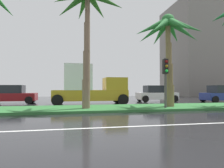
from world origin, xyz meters
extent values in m
cube|color=black|center=(0.00, 9.00, -0.05)|extent=(90.00, 42.00, 0.10)
cube|color=white|center=(0.00, 2.00, 0.00)|extent=(81.00, 0.14, 0.01)
cube|color=#2D6B33|center=(0.00, 8.00, 0.07)|extent=(85.50, 4.00, 0.15)
cylinder|color=#765F4A|center=(0.61, 7.47, 1.06)|extent=(0.50, 0.50, 1.81)
cylinder|color=#765F4A|center=(0.63, 7.43, 2.87)|extent=(0.44, 0.44, 1.81)
cylinder|color=#765F4A|center=(0.65, 7.39, 4.69)|extent=(0.38, 0.38, 1.81)
cylinder|color=#765F4A|center=(0.67, 7.35, 6.50)|extent=(0.32, 0.32, 1.81)
cone|color=#2C6422|center=(1.80, 7.22, 7.04)|extent=(2.54, 0.85, 1.46)
cone|color=#2C6422|center=(1.35, 8.27, 7.05)|extent=(1.94, 2.34, 1.43)
cone|color=#2C6422|center=(0.42, 8.46, 7.02)|extent=(1.08, 2.55, 1.48)
cone|color=#2C6422|center=(-0.25, 7.89, 6.89)|extent=(2.36, 1.71, 1.73)
cylinder|color=brown|center=(6.47, 7.62, 0.89)|extent=(0.54, 0.54, 1.49)
cylinder|color=brown|center=(6.42, 7.61, 2.38)|extent=(0.48, 0.48, 1.49)
cylinder|color=brown|center=(6.38, 7.60, 3.87)|extent=(0.41, 0.41, 1.49)
cylinder|color=brown|center=(6.33, 7.59, 5.36)|extent=(0.35, 0.35, 1.49)
sphere|color=#296F32|center=(6.33, 7.59, 6.20)|extent=(0.90, 0.90, 0.90)
cone|color=#296F32|center=(7.42, 7.49, 5.51)|extent=(2.53, 0.79, 1.86)
cone|color=#296F32|center=(7.17, 8.41, 5.66)|extent=(2.25, 2.20, 1.59)
cone|color=#296F32|center=(6.27, 8.73, 5.58)|extent=(0.68, 2.56, 1.73)
cone|color=#296F32|center=(5.59, 8.48, 5.61)|extent=(2.07, 2.32, 1.68)
cone|color=#296F32|center=(5.16, 7.61, 5.65)|extent=(2.59, 0.60, 1.61)
cone|color=#296F32|center=(5.46, 6.87, 5.57)|extent=(2.30, 2.06, 1.75)
cone|color=#296F32|center=(6.47, 6.47, 5.58)|extent=(0.88, 2.59, 1.74)
cone|color=#296F32|center=(7.03, 6.70, 5.59)|extent=(2.01, 2.35, 1.72)
cone|color=#1C6932|center=(11.47, 8.27, 7.23)|extent=(1.76, 1.69, 1.26)
cylinder|color=#4C4C47|center=(5.71, 6.80, 1.77)|extent=(0.16, 0.16, 3.24)
cube|color=black|center=(5.71, 6.80, 2.84)|extent=(0.28, 0.32, 0.96)
sphere|color=maroon|center=(5.71, 6.63, 3.14)|extent=(0.20, 0.20, 0.20)
sphere|color=#7F600F|center=(5.71, 6.63, 2.84)|extent=(0.20, 0.20, 0.20)
sphere|color=#1EEA3F|center=(5.71, 6.63, 2.54)|extent=(0.20, 0.20, 0.20)
cube|color=maroon|center=(-5.85, 14.91, 0.60)|extent=(4.30, 1.76, 0.72)
cube|color=#1E2328|center=(-6.00, 14.91, 1.34)|extent=(2.30, 1.58, 0.76)
cylinder|color=black|center=(-4.20, 15.81, 0.34)|extent=(0.68, 0.22, 0.68)
cylinder|color=black|center=(-4.20, 14.01, 0.34)|extent=(0.68, 0.22, 0.68)
cube|color=#B28C1E|center=(1.27, 12.23, 0.81)|extent=(6.40, 2.30, 0.90)
cube|color=#B28C1E|center=(3.47, 12.23, 1.81)|extent=(1.90, 2.21, 1.10)
cube|color=silver|center=(0.22, 12.23, 2.36)|extent=(2.30, 2.35, 2.20)
cylinder|color=black|center=(3.97, 13.40, 0.46)|extent=(0.92, 0.30, 0.92)
cylinder|color=black|center=(3.97, 11.06, 0.46)|extent=(0.92, 0.30, 0.92)
cylinder|color=black|center=(-1.43, 13.40, 0.46)|extent=(0.92, 0.30, 0.92)
cylinder|color=black|center=(-1.43, 11.06, 0.46)|extent=(0.92, 0.30, 0.92)
cube|color=white|center=(8.69, 14.73, 0.60)|extent=(4.30, 1.76, 0.72)
cube|color=#1E2328|center=(8.54, 14.73, 1.34)|extent=(2.30, 1.58, 0.76)
cylinder|color=black|center=(10.34, 15.63, 0.34)|extent=(0.68, 0.22, 0.68)
cylinder|color=black|center=(10.34, 13.83, 0.34)|extent=(0.68, 0.22, 0.68)
cylinder|color=black|center=(7.04, 15.63, 0.34)|extent=(0.68, 0.22, 0.68)
cylinder|color=black|center=(7.04, 13.83, 0.34)|extent=(0.68, 0.22, 0.68)
cube|color=navy|center=(14.83, 12.28, 0.60)|extent=(4.30, 1.76, 0.72)
cube|color=#1E2328|center=(14.68, 12.28, 1.34)|extent=(2.30, 1.58, 0.76)
cylinder|color=black|center=(13.18, 13.18, 0.34)|extent=(0.68, 0.22, 0.68)
cylinder|color=black|center=(13.18, 11.38, 0.34)|extent=(0.68, 0.22, 0.68)
cube|color=slate|center=(26.19, 29.53, 8.85)|extent=(15.13, 10.98, 17.69)
camera|label=1|loc=(-0.19, -4.87, 1.41)|focal=31.01mm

